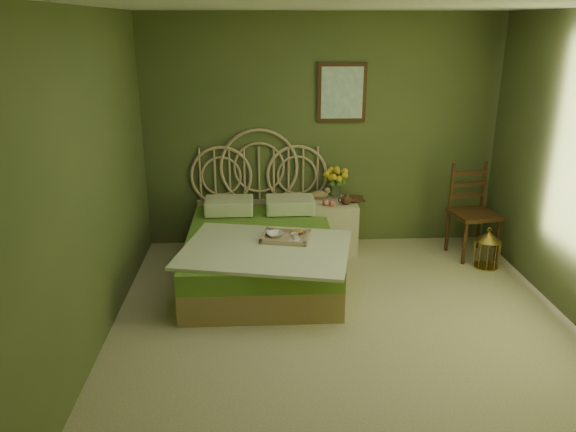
{
  "coord_description": "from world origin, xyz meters",
  "views": [
    {
      "loc": [
        -0.71,
        -4.01,
        2.48
      ],
      "look_at": [
        -0.44,
        1.0,
        0.75
      ],
      "focal_mm": 35.0,
      "sensor_mm": 36.0,
      "label": 1
    }
  ],
  "objects": [
    {
      "name": "wall_left",
      "position": [
        -2.0,
        0.0,
        1.3
      ],
      "size": [
        0.0,
        4.5,
        4.5
      ],
      "primitive_type": "plane",
      "rotation": [
        1.57,
        0.0,
        1.57
      ],
      "color": "#555E31",
      "rests_on": "floor"
    },
    {
      "name": "wall_back",
      "position": [
        0.0,
        2.25,
        1.3
      ],
      "size": [
        4.0,
        0.0,
        4.0
      ],
      "primitive_type": "plane",
      "rotation": [
        1.57,
        0.0,
        0.0
      ],
      "color": "#555E31",
      "rests_on": "floor"
    },
    {
      "name": "cereal_bowl",
      "position": [
        -0.57,
        1.06,
        0.54
      ],
      "size": [
        0.2,
        0.2,
        0.04
      ],
      "primitive_type": "imported",
      "rotation": [
        0.0,
        0.0,
        0.29
      ],
      "color": "white",
      "rests_on": "bed"
    },
    {
      "name": "chair",
      "position": [
        1.64,
        1.78,
        0.57
      ],
      "size": [
        0.52,
        0.52,
        1.03
      ],
      "rotation": [
        0.0,
        0.0,
        0.16
      ],
      "color": "#38220F",
      "rests_on": "floor"
    },
    {
      "name": "coffee_cup",
      "position": [
        -0.39,
        0.95,
        0.56
      ],
      "size": [
        0.07,
        0.07,
        0.07
      ],
      "primitive_type": "imported",
      "rotation": [
        0.0,
        0.0,
        -0.0
      ],
      "color": "white",
      "rests_on": "bed"
    },
    {
      "name": "ceiling",
      "position": [
        0.0,
        0.0,
        2.6
      ],
      "size": [
        4.5,
        4.5,
        0.0
      ],
      "primitive_type": "plane",
      "rotation": [
        3.14,
        0.0,
        0.0
      ],
      "color": "silver",
      "rests_on": "wall_back"
    },
    {
      "name": "birdcage",
      "position": [
        1.7,
        1.39,
        0.2
      ],
      "size": [
        0.26,
        0.26,
        0.4
      ],
      "rotation": [
        0.0,
        0.0,
        0.35
      ],
      "color": "gold",
      "rests_on": "floor"
    },
    {
      "name": "wall_art",
      "position": [
        0.22,
        2.22,
        1.75
      ],
      "size": [
        0.54,
        0.04,
        0.64
      ],
      "color": "#38220F",
      "rests_on": "wall_back"
    },
    {
      "name": "bed",
      "position": [
        -0.71,
        1.29,
        0.3
      ],
      "size": [
        1.72,
        2.18,
        1.35
      ],
      "color": "#9F824F",
      "rests_on": "floor"
    },
    {
      "name": "floor",
      "position": [
        0.0,
        0.0,
        0.0
      ],
      "size": [
        4.5,
        4.5,
        0.0
      ],
      "primitive_type": "plane",
      "color": "beige",
      "rests_on": "ground"
    },
    {
      "name": "book_upper",
      "position": [
        0.3,
        2.0,
        0.6
      ],
      "size": [
        0.2,
        0.25,
        0.02
      ],
      "primitive_type": "imported",
      "rotation": [
        0.0,
        0.0,
        -0.21
      ],
      "color": "#472819",
      "rests_on": "nightstand"
    },
    {
      "name": "nightstand",
      "position": [
        0.12,
        1.99,
        0.36
      ],
      "size": [
        0.52,
        0.52,
        1.0
      ],
      "color": "beige",
      "rests_on": "floor"
    },
    {
      "name": "book_lower",
      "position": [
        0.3,
        2.0,
        0.58
      ],
      "size": [
        0.19,
        0.24,
        0.02
      ],
      "primitive_type": "imported",
      "rotation": [
        0.0,
        0.0,
        0.12
      ],
      "color": "#381E0F",
      "rests_on": "nightstand"
    }
  ]
}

